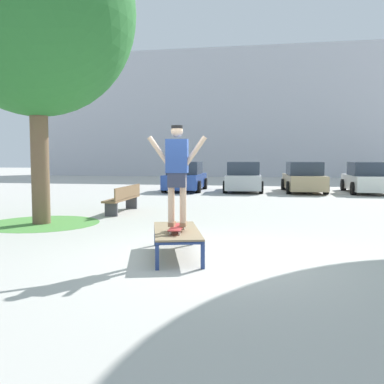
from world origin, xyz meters
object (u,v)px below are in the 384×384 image
(park_bench, at_px, (124,198))
(car_blue, at_px, (185,177))
(skater, at_px, (177,168))
(car_silver, at_px, (243,178))
(skateboard, at_px, (177,227))
(car_tan, at_px, (304,178))
(tree_near_left, at_px, (36,11))
(skate_box, at_px, (176,232))
(car_white, at_px, (367,179))

(park_bench, bearing_deg, car_blue, 88.85)
(skater, height_order, car_silver, skater)
(park_bench, bearing_deg, skateboard, -62.71)
(car_silver, relative_size, park_bench, 1.78)
(park_bench, bearing_deg, car_tan, 56.21)
(tree_near_left, distance_m, park_bench, 5.72)
(car_silver, bearing_deg, park_bench, -109.08)
(skate_box, distance_m, car_blue, 14.79)
(skate_box, relative_size, park_bench, 0.85)
(car_silver, distance_m, park_bench, 9.66)
(car_white, bearing_deg, car_tan, -179.60)
(skateboard, distance_m, park_bench, 6.51)
(skater, xyz_separation_m, tree_near_left, (-4.32, 3.20, 3.84))
(skater, relative_size, park_bench, 0.70)
(car_tan, xyz_separation_m, park_bench, (-6.13, -9.17, -0.24))
(park_bench, bearing_deg, car_white, 45.25)
(car_blue, bearing_deg, skate_box, -79.31)
(skate_box, xyz_separation_m, car_silver, (0.23, 14.69, 0.28))
(car_silver, xyz_separation_m, car_white, (5.95, 0.06, 0.00))
(skater, relative_size, car_blue, 0.40)
(car_tan, bearing_deg, skateboard, -101.88)
(skateboard, bearing_deg, car_tan, 78.12)
(car_blue, relative_size, car_silver, 0.99)
(car_blue, xyz_separation_m, car_white, (8.93, 0.22, 0.00))
(car_tan, bearing_deg, car_silver, -179.28)
(car_silver, height_order, car_tan, same)
(tree_near_left, bearing_deg, skateboard, -36.57)
(skate_box, height_order, car_tan, car_tan)
(car_tan, height_order, park_bench, car_tan)
(car_tan, relative_size, park_bench, 1.79)
(tree_near_left, height_order, car_tan, tree_near_left)
(car_white, bearing_deg, tree_near_left, -131.57)
(skate_box, xyz_separation_m, car_blue, (-2.74, 14.53, 0.28))
(skate_box, bearing_deg, car_silver, 89.09)
(skater, height_order, car_white, skater)
(car_tan, bearing_deg, skater, -101.88)
(skater, height_order, tree_near_left, tree_near_left)
(skateboard, distance_m, car_tan, 15.28)
(skater, distance_m, park_bench, 6.60)
(car_white, height_order, park_bench, car_white)
(car_silver, xyz_separation_m, car_tan, (2.98, 0.04, 0.00))
(skate_box, distance_m, car_tan, 15.08)
(car_tan, distance_m, car_white, 2.97)
(skate_box, xyz_separation_m, car_tan, (3.21, 14.73, 0.28))
(car_blue, distance_m, car_white, 8.93)
(skateboard, relative_size, car_blue, 0.19)
(skateboard, bearing_deg, car_white, 67.77)
(skate_box, bearing_deg, car_blue, 100.69)
(car_tan, xyz_separation_m, car_white, (2.97, 0.02, 0.00))
(car_blue, height_order, car_tan, same)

